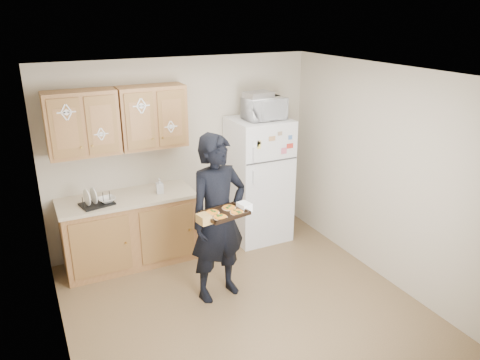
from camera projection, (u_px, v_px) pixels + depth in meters
name	position (u px, v px, depth m)	size (l,w,h in m)	color
floor	(243.00, 306.00, 5.10)	(3.60, 3.60, 0.00)	brown
ceiling	(243.00, 74.00, 4.24)	(3.60, 3.60, 0.00)	white
wall_back	(183.00, 154.00, 6.19)	(3.60, 0.04, 2.50)	#BBAF98
wall_front	(361.00, 293.00, 3.15)	(3.60, 0.04, 2.50)	#BBAF98
wall_left	(51.00, 237.00, 3.93)	(0.04, 3.60, 2.50)	#BBAF98
wall_right	(382.00, 174.00, 5.41)	(0.04, 3.60, 2.50)	#BBAF98
refrigerator	(259.00, 180.00, 6.41)	(0.75, 0.70, 1.70)	white
base_cabinet	(130.00, 232.00, 5.86)	(1.60, 0.60, 0.86)	brown
countertop	(127.00, 198.00, 5.70)	(1.64, 0.64, 0.04)	beige
upper_cab_left	(82.00, 123.00, 5.33)	(0.80, 0.33, 0.75)	brown
upper_cab_right	(152.00, 117.00, 5.66)	(0.80, 0.33, 0.75)	brown
cereal_box	(281.00, 213.00, 7.06)	(0.20, 0.07, 0.32)	#E0AB4F
person	(218.00, 219.00, 5.02)	(0.68, 0.45, 1.87)	black
baking_tray	(225.00, 214.00, 4.68)	(0.43, 0.32, 0.04)	black
pizza_front_left	(220.00, 217.00, 4.56)	(0.14, 0.14, 0.02)	gold
pizza_front_right	(237.00, 212.00, 4.68)	(0.14, 0.14, 0.02)	gold
pizza_back_left	(212.00, 212.00, 4.67)	(0.14, 0.14, 0.02)	gold
pizza_back_right	(229.00, 208.00, 4.78)	(0.14, 0.14, 0.02)	gold
microwave	(264.00, 108.00, 6.04)	(0.52, 0.35, 0.29)	white
foil_pan	(258.00, 95.00, 5.98)	(0.35, 0.24, 0.07)	#ADAEB4
dish_rack	(96.00, 199.00, 5.44)	(0.36, 0.27, 0.14)	black
bowl	(107.00, 200.00, 5.50)	(0.20, 0.20, 0.05)	silver
soap_bottle	(160.00, 186.00, 5.78)	(0.09, 0.09, 0.19)	white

